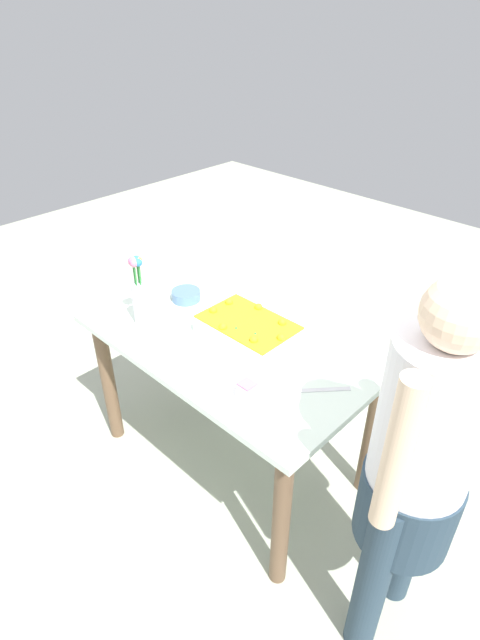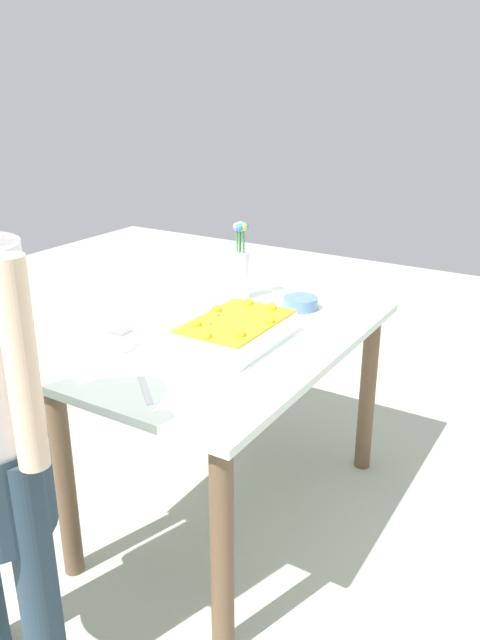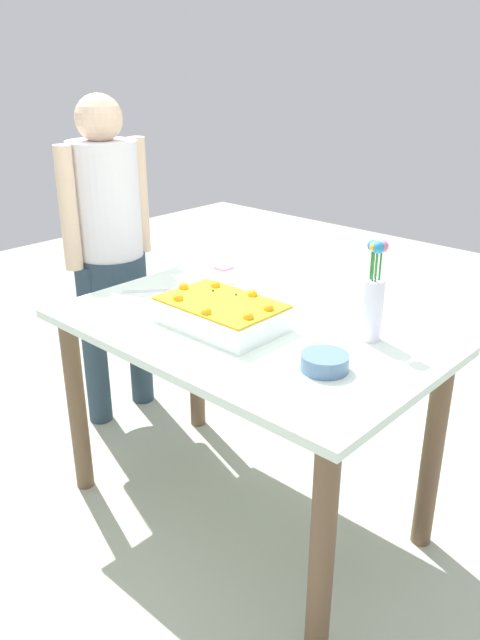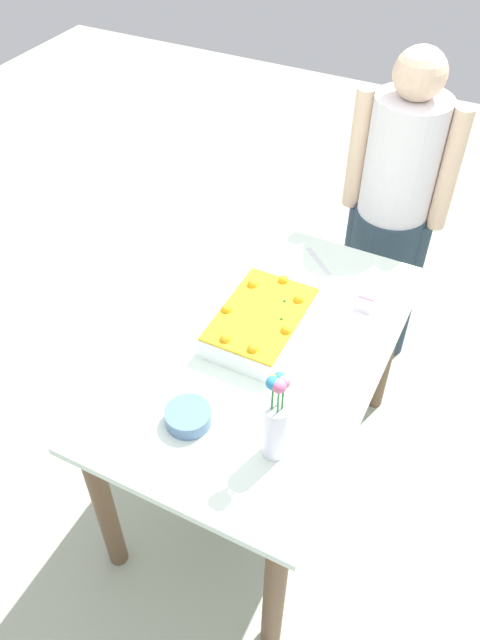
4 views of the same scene
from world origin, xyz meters
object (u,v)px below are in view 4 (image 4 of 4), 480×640
(cake_knife, at_px, (321,265))
(flower_vase, at_px, (276,422))
(person_standing, at_px, (395,199))
(sheet_cake, at_px, (261,322))
(fruit_bowl, at_px, (188,417))
(serving_plate_with_slice, at_px, (366,305))

(cake_knife, height_order, flower_vase, flower_vase)
(cake_knife, height_order, person_standing, person_standing)
(sheet_cake, height_order, flower_vase, flower_vase)
(cake_knife, height_order, fruit_bowl, fruit_bowl)
(fruit_bowl, bearing_deg, flower_vase, -86.08)
(flower_vase, distance_m, fruit_bowl, 0.30)
(cake_knife, bearing_deg, serving_plate_with_slice, -173.18)
(person_standing, bearing_deg, serving_plate_with_slice, 8.27)
(serving_plate_with_slice, height_order, person_standing, person_standing)
(sheet_cake, xyz_separation_m, person_standing, (0.90, -0.20, 0.03))
(fruit_bowl, height_order, person_standing, person_standing)
(flower_vase, bearing_deg, fruit_bowl, 93.92)
(sheet_cake, bearing_deg, flower_vase, -150.22)
(fruit_bowl, bearing_deg, cake_knife, -5.42)
(serving_plate_with_slice, xyz_separation_m, flower_vase, (-0.70, 0.04, 0.12))
(cake_knife, xyz_separation_m, person_standing, (0.46, -0.15, 0.07))
(flower_vase, xyz_separation_m, person_standing, (1.33, 0.05, -0.07))
(serving_plate_with_slice, relative_size, person_standing, 0.12)
(sheet_cake, relative_size, flower_vase, 1.25)
(cake_knife, bearing_deg, sheet_cake, 124.82)
(flower_vase, relative_size, person_standing, 0.22)
(sheet_cake, height_order, cake_knife, sheet_cake)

